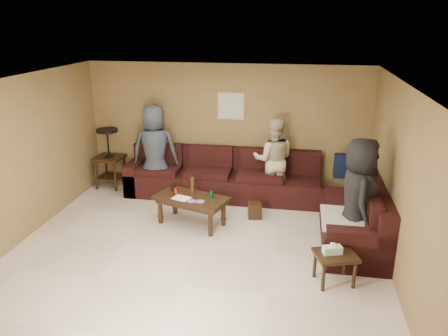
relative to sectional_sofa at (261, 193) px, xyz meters
name	(u,v)px	position (x,y,z in m)	size (l,w,h in m)	color
room	(196,142)	(-0.81, -1.52, 1.34)	(5.60, 5.50, 2.50)	beige
sectional_sofa	(261,193)	(0.00, 0.00, 0.00)	(4.65, 2.90, 0.97)	black
coffee_table	(191,201)	(-1.10, -0.76, 0.10)	(1.32, 0.94, 0.78)	black
end_table_left	(109,157)	(-3.16, 0.64, 0.31)	(0.57, 0.57, 1.22)	black
side_table_right	(335,257)	(1.15, -2.11, 0.05)	(0.62, 0.56, 0.57)	black
waste_bin	(255,210)	(-0.08, -0.33, -0.19)	(0.23, 0.23, 0.27)	black
wall_art	(231,106)	(-0.71, 0.96, 1.37)	(0.52, 0.04, 0.52)	tan
person_left	(155,151)	(-2.10, 0.41, 0.57)	(0.87, 0.57, 1.79)	#2E3540
person_middle	(273,160)	(0.16, 0.54, 0.47)	(0.78, 0.61, 1.60)	#C7B693
person_right	(358,198)	(1.48, -1.27, 0.55)	(0.86, 0.56, 1.76)	black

